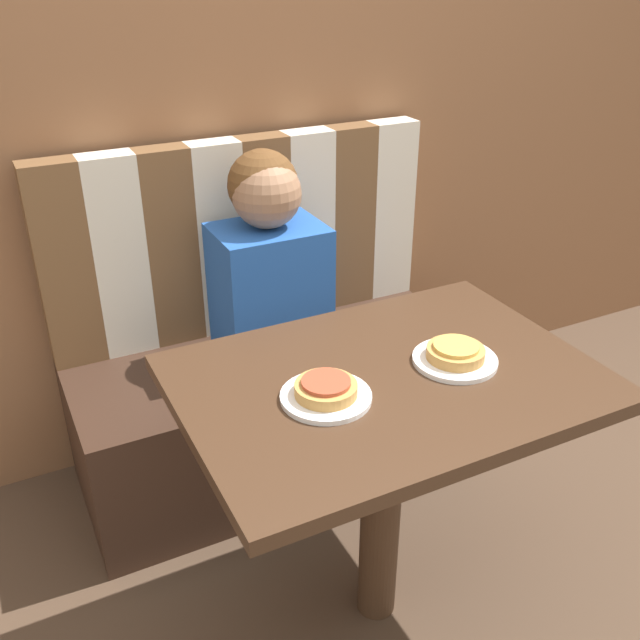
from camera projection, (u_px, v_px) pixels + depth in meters
name	position (u px, v px, depth m)	size (l,w,h in m)	color
ground_plane	(376.00, 605.00, 1.93)	(12.00, 12.00, 0.00)	#4C3828
wall_back	(220.00, 52.00, 2.10)	(7.00, 0.05, 2.60)	brown
booth_seat	(274.00, 409.00, 2.35)	(1.25, 0.53, 0.45)	#382319
booth_backrest	(242.00, 236.00, 2.28)	(1.25, 0.09, 0.62)	brown
dining_table	(386.00, 415.00, 1.63)	(0.92, 0.66, 0.74)	#422B1C
person	(268.00, 258.00, 2.10)	(0.32, 0.25, 0.63)	#2356B2
plate_left	(326.00, 397.00, 1.50)	(0.19, 0.19, 0.01)	white
plate_right	(455.00, 360.00, 1.63)	(0.19, 0.19, 0.01)	white
pizza_left	(326.00, 388.00, 1.49)	(0.13, 0.13, 0.03)	#C68E47
pizza_right	(456.00, 352.00, 1.62)	(0.13, 0.13, 0.03)	#C68E47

